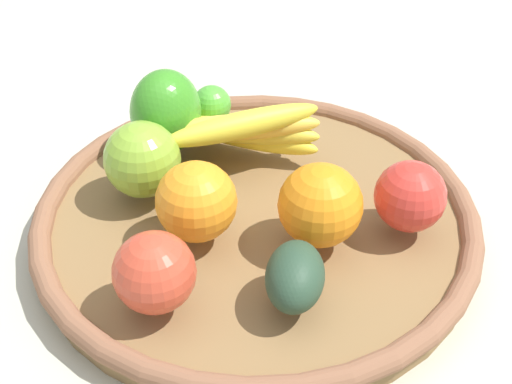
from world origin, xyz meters
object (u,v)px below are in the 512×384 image
apple_1 (142,159)px  banana_bunch (241,129)px  lime_0 (212,105)px  bell_pepper (163,113)px  orange_0 (196,202)px  orange_1 (320,205)px  apple_0 (410,196)px  apple_2 (154,272)px  avocado (295,276)px

apple_1 → banana_bunch: size_ratio=0.45×
lime_0 → banana_bunch: banana_bunch is taller
apple_1 → bell_pepper: size_ratio=0.83×
bell_pepper → orange_0: bearing=-143.0°
orange_1 → apple_1: orange_1 is taller
banana_bunch → orange_0: 0.14m
orange_1 → apple_0: (0.08, -0.05, -0.01)m
apple_1 → apple_2: bearing=-122.7°
avocado → bell_pepper: bell_pepper is taller
lime_0 → bell_pepper: 0.08m
lime_0 → orange_0: size_ratio=0.58×
orange_0 → avocado: size_ratio=1.03×
orange_1 → avocado: size_ratio=1.06×
orange_1 → apple_1: bearing=114.1°
banana_bunch → apple_0: apple_0 is taller
orange_1 → bell_pepper: bell_pepper is taller
apple_2 → avocado: 0.12m
apple_1 → apple_0: 0.27m
banana_bunch → avocado: banana_bunch is taller
bell_pepper → avocado: bearing=-130.0°
lime_0 → apple_0: size_ratio=0.65×
bell_pepper → apple_0: bearing=-97.8°
banana_bunch → apple_0: bearing=-78.6°
lime_0 → apple_0: apple_0 is taller
banana_bunch → apple_0: 0.20m
orange_1 → apple_0: bearing=-30.1°
lime_0 → apple_2: bearing=-139.7°
apple_2 → lime_0: 0.30m
apple_1 → orange_0: 0.09m
apple_2 → orange_1: size_ratio=0.90×
orange_0 → banana_bunch: bearing=29.9°
apple_0 → avocado: 0.15m
lime_0 → orange_0: orange_0 is taller
orange_1 → lime_0: 0.24m
apple_1 → avocado: apple_1 is taller
lime_0 → orange_0: (-0.14, -0.14, 0.02)m
apple_2 → avocado: bearing=-40.2°
orange_0 → apple_1: bearing=88.2°
apple_2 → banana_bunch: bearing=29.6°
apple_1 → banana_bunch: apple_1 is taller
orange_1 → avocado: (-0.07, -0.04, -0.01)m
banana_bunch → apple_0: size_ratio=2.49×
orange_1 → orange_0: 0.12m
apple_1 → avocado: size_ratio=1.03×
lime_0 → bell_pepper: size_ratio=0.48×
apple_0 → bell_pepper: bearing=109.9°
orange_0 → apple_0: 0.21m
apple_2 → orange_1: bearing=-12.6°
lime_0 → avocado: avocado is taller
lime_0 → apple_0: bearing=-86.0°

